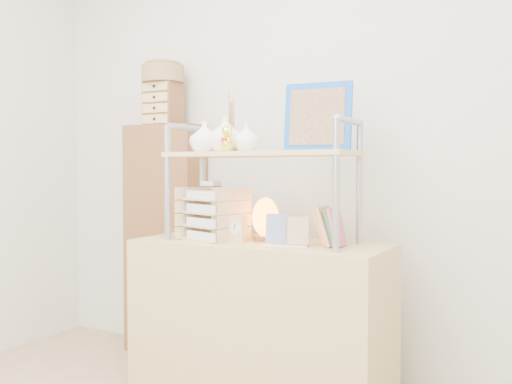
# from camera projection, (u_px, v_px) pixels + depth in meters

# --- Properties ---
(desk) EXTENTS (1.20, 0.50, 0.75)m
(desk) POSITION_uv_depth(u_px,v_px,m) (261.00, 321.00, 2.69)
(desk) COLOR tan
(desk) RESTS_ON ground
(cabinet) EXTENTS (0.46, 0.27, 1.35)m
(cabinet) POSITION_uv_depth(u_px,v_px,m) (166.00, 239.00, 3.41)
(cabinet) COLOR brown
(cabinet) RESTS_ON ground
(hutch) EXTENTS (0.90, 0.34, 0.74)m
(hutch) POSITION_uv_depth(u_px,v_px,m) (252.00, 148.00, 2.69)
(hutch) COLOR #979AA4
(hutch) RESTS_ON desk
(letter_tray) EXTENTS (0.29, 0.29, 0.28)m
(letter_tray) POSITION_uv_depth(u_px,v_px,m) (211.00, 216.00, 2.74)
(letter_tray) COLOR tan
(letter_tray) RESTS_ON desk
(salt_lamp) EXTENTS (0.14, 0.13, 0.21)m
(salt_lamp) POSITION_uv_depth(u_px,v_px,m) (265.00, 219.00, 2.71)
(salt_lamp) COLOR brown
(salt_lamp) RESTS_ON desk
(desk_clock) EXTENTS (0.09, 0.05, 0.13)m
(desk_clock) POSITION_uv_depth(u_px,v_px,m) (237.00, 229.00, 2.66)
(desk_clock) COLOR #DAB675
(desk_clock) RESTS_ON desk
(postcard_stand) EXTENTS (0.21, 0.11, 0.14)m
(postcard_stand) POSITION_uv_depth(u_px,v_px,m) (286.00, 237.00, 2.52)
(postcard_stand) COLOR white
(postcard_stand) RESTS_ON desk
(drawer_chest) EXTENTS (0.20, 0.16, 0.25)m
(drawer_chest) POSITION_uv_depth(u_px,v_px,m) (163.00, 104.00, 3.36)
(drawer_chest) COLOR brown
(drawer_chest) RESTS_ON cabinet
(woven_basket) EXTENTS (0.25, 0.25, 0.10)m
(woven_basket) POSITION_uv_depth(u_px,v_px,m) (163.00, 74.00, 3.35)
(woven_basket) COLOR brown
(woven_basket) RESTS_ON drawer_chest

